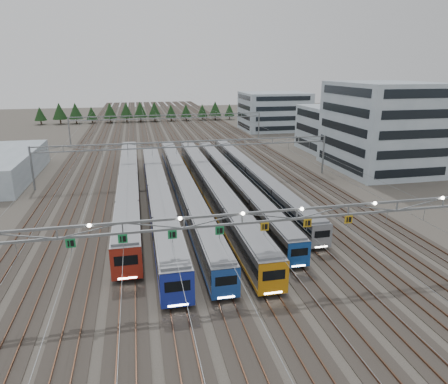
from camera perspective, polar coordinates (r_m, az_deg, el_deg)
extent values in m
plane|color=#47423A|center=(41.66, 2.48, -13.20)|extent=(400.00, 400.00, 0.00)
cube|color=#2D2823|center=(136.59, -8.38, 8.29)|extent=(54.00, 260.00, 0.08)
cube|color=brown|center=(137.19, -19.14, 7.61)|extent=(0.08, 260.00, 0.16)
cube|color=brown|center=(140.64, 2.13, 8.77)|extent=(0.08, 260.00, 0.16)
cube|color=brown|center=(136.53, -8.69, 8.32)|extent=(0.08, 260.00, 0.16)
cube|color=brown|center=(136.63, -8.08, 8.35)|extent=(0.08, 260.00, 0.16)
cube|color=black|center=(70.05, -13.33, -0.33)|extent=(2.65, 58.37, 0.40)
cube|color=gray|center=(69.50, -13.45, 1.20)|extent=(3.12, 59.56, 3.50)
cube|color=black|center=(69.39, -13.47, 1.53)|extent=(3.18, 59.26, 1.06)
cube|color=#A12618|center=(69.91, -13.36, 0.04)|extent=(3.17, 59.26, 0.39)
cube|color=slate|center=(69.02, -13.55, 2.68)|extent=(2.80, 58.37, 0.28)
cube|color=#A12618|center=(41.68, -13.78, -9.97)|extent=(3.14, 0.12, 3.50)
cube|color=black|center=(41.46, -13.82, -9.48)|extent=(2.34, 0.10, 1.06)
cube|color=white|center=(42.34, -13.63, -11.85)|extent=(1.87, 0.06, 0.17)
cube|color=black|center=(62.94, -9.28, -2.10)|extent=(2.59, 55.23, 0.39)
cube|color=gray|center=(62.34, -9.37, -0.46)|extent=(3.05, 56.36, 3.43)
cube|color=black|center=(62.22, -9.39, -0.09)|extent=(3.11, 56.08, 1.04)
cube|color=#1A2A9F|center=(62.79, -9.30, -1.71)|extent=(3.10, 56.08, 0.38)
cube|color=slate|center=(61.81, -9.45, 1.15)|extent=(2.75, 55.23, 0.27)
cube|color=#1A2A9F|center=(36.57, -6.65, -13.76)|extent=(3.07, 0.12, 3.43)
cube|color=black|center=(36.34, -6.67, -13.23)|extent=(2.29, 0.10, 1.04)
cube|color=white|center=(37.32, -6.55, -15.78)|extent=(1.83, 0.06, 0.16)
cube|color=black|center=(68.50, -5.81, -0.36)|extent=(2.33, 65.18, 0.35)
cube|color=gray|center=(68.01, -5.86, 1.01)|extent=(2.74, 66.51, 3.08)
cube|color=black|center=(67.90, -5.87, 1.31)|extent=(2.80, 66.17, 0.93)
cube|color=#1B4496|center=(68.38, -5.82, -0.03)|extent=(2.79, 66.17, 0.34)
cube|color=slate|center=(67.57, -5.90, 2.34)|extent=(2.46, 65.18, 0.24)
cube|color=#1B4496|center=(37.66, 0.29, -13.02)|extent=(2.76, 0.12, 3.08)
cube|color=black|center=(37.45, 0.30, -12.56)|extent=(2.05, 0.10, 0.93)
cube|color=white|center=(38.31, 0.31, -14.80)|extent=(1.64, 0.06, 0.15)
cube|color=black|center=(66.83, -1.73, -0.72)|extent=(2.52, 60.96, 0.38)
cube|color=gray|center=(66.28, -1.75, 0.80)|extent=(2.97, 62.21, 3.34)
cube|color=black|center=(66.17, -1.75, 1.13)|extent=(3.03, 61.90, 1.01)
cube|color=orange|center=(66.70, -1.74, -0.36)|extent=(3.02, 61.90, 0.37)
cube|color=slate|center=(65.80, -1.76, 2.28)|extent=(2.67, 60.96, 0.27)
cube|color=orange|center=(38.45, 7.10, -12.20)|extent=(2.99, 0.12, 3.34)
cube|color=black|center=(38.23, 7.13, -11.70)|extent=(2.23, 0.10, 1.01)
cube|color=white|center=(39.14, 7.04, -14.10)|extent=(1.78, 0.06, 0.16)
cube|color=black|center=(71.06, 1.30, 0.37)|extent=(2.19, 58.80, 0.33)
cube|color=gray|center=(70.61, 1.31, 1.62)|extent=(2.57, 60.00, 2.90)
cube|color=black|center=(70.52, 1.31, 1.89)|extent=(2.63, 59.70, 0.87)
cube|color=#1749A3|center=(70.95, 1.30, 0.67)|extent=(2.62, 59.70, 0.32)
cube|color=slate|center=(70.21, 1.32, 2.83)|extent=(2.32, 58.80, 0.23)
cube|color=#1749A3|center=(43.92, 10.67, -8.83)|extent=(2.59, 0.12, 2.90)
cube|color=black|center=(43.74, 10.71, -8.44)|extent=(1.93, 0.10, 0.87)
cube|color=white|center=(44.43, 10.61, -10.32)|extent=(1.54, 0.06, 0.14)
cube|color=black|center=(75.32, 4.02, 1.32)|extent=(2.20, 57.77, 0.33)
cube|color=gray|center=(74.89, 4.05, 2.51)|extent=(2.59, 58.95, 2.91)
cube|color=black|center=(74.80, 4.05, 2.77)|extent=(2.65, 58.66, 0.88)
cube|color=gray|center=(75.22, 4.03, 1.61)|extent=(2.64, 58.66, 0.32)
cube|color=slate|center=(74.51, 4.07, 3.66)|extent=(2.33, 57.77, 0.23)
cube|color=gray|center=(48.90, 13.80, -6.22)|extent=(2.61, 0.12, 2.91)
cube|color=black|center=(48.74, 13.85, -5.86)|extent=(1.94, 0.10, 0.88)
cube|color=white|center=(49.36, 13.72, -7.61)|extent=(1.55, 0.06, 0.14)
cube|color=gray|center=(38.29, 2.63, -3.09)|extent=(56.00, 0.22, 0.22)
cube|color=gray|center=(38.65, 2.61, -4.48)|extent=(56.00, 0.22, 0.22)
cube|color=#1A8241|center=(38.10, -21.07, -6.85)|extent=(0.85, 0.06, 0.85)
cube|color=#1A8241|center=(37.61, -14.26, -6.49)|extent=(0.85, 0.06, 0.85)
cube|color=#1A8241|center=(37.66, -7.38, -6.04)|extent=(0.85, 0.06, 0.85)
cube|color=#1A8241|center=(38.24, -0.63, -5.52)|extent=(0.85, 0.06, 0.85)
cube|color=gold|center=(39.33, 5.83, -4.94)|extent=(0.85, 0.06, 0.85)
cube|color=gold|center=(40.89, 11.85, -4.35)|extent=(0.85, 0.06, 0.85)
cube|color=gold|center=(42.87, 17.37, -3.76)|extent=(0.85, 0.06, 0.85)
cylinder|color=gray|center=(78.80, -25.74, 3.04)|extent=(0.36, 0.36, 8.00)
cylinder|color=gray|center=(85.22, 13.99, 5.23)|extent=(0.36, 0.36, 8.00)
cube|color=gray|center=(76.39, -5.17, 7.22)|extent=(56.00, 0.22, 0.22)
cube|color=gray|center=(76.57, -5.15, 6.48)|extent=(56.00, 0.22, 0.22)
cylinder|color=gray|center=(122.27, -21.23, 8.13)|extent=(0.36, 0.36, 8.00)
cylinder|color=gray|center=(126.50, 5.00, 9.50)|extent=(0.36, 0.36, 8.00)
cube|color=gray|center=(120.73, -7.99, 10.85)|extent=(56.00, 0.22, 0.22)
cube|color=gray|center=(120.85, -7.97, 10.38)|extent=(56.00, 0.22, 0.22)
cube|color=#94A6B0|center=(91.34, 21.56, 8.62)|extent=(18.00, 22.00, 18.34)
cube|color=#94A6B0|center=(109.86, 15.14, 8.72)|extent=(14.00, 16.00, 11.55)
cube|color=#94A6B0|center=(144.16, 7.16, 11.38)|extent=(22.00, 18.00, 12.90)
cube|color=#94A6B0|center=(89.53, -28.61, 3.24)|extent=(10.00, 30.00, 5.15)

